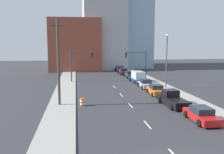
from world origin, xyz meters
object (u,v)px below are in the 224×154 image
at_px(traffic_signal_left, 78,62).
at_px(utility_pole_left_mid, 58,62).
at_px(traffic_barrel, 82,102).
at_px(street_lamp, 167,57).
at_px(traffic_signal_right, 140,61).
at_px(sedan_green, 130,75).
at_px(sedan_red, 201,115).
at_px(sedan_silver, 146,84).
at_px(sedan_orange, 156,90).
at_px(sedan_maroon, 123,72).
at_px(box_truck_blue, 138,77).
at_px(sedan_navy, 120,69).
at_px(pickup_truck_black, 173,100).

relative_size(traffic_signal_left, utility_pole_left_mid, 0.59).
height_order(traffic_barrel, street_lamp, street_lamp).
xyz_separation_m(traffic_signal_right, sedan_green, (-0.84, 5.18, -3.40)).
bearing_deg(sedan_red, street_lamp, 81.58).
bearing_deg(traffic_barrel, sedan_silver, 45.12).
relative_size(sedan_orange, sedan_maroon, 1.02).
bearing_deg(traffic_signal_right, sedan_orange, -94.13).
bearing_deg(box_truck_blue, sedan_red, -92.82).
xyz_separation_m(traffic_signal_left, traffic_signal_right, (12.45, 0.00, 0.00)).
xyz_separation_m(utility_pole_left_mid, sedan_silver, (13.95, 10.72, -4.70)).
bearing_deg(sedan_navy, traffic_signal_left, -123.57).
relative_size(utility_pole_left_mid, pickup_truck_black, 1.86).
bearing_deg(sedan_green, box_truck_blue, -89.87).
bearing_deg(sedan_green, traffic_signal_left, -156.27).
bearing_deg(pickup_truck_black, sedan_green, 86.65).
relative_size(sedan_red, sedan_maroon, 1.03).
distance_m(sedan_silver, box_truck_blue, 6.06).
bearing_deg(sedan_navy, street_lamp, -82.63).
height_order(street_lamp, sedan_silver, street_lamp).
bearing_deg(street_lamp, traffic_barrel, -145.02).
bearing_deg(utility_pole_left_mid, sedan_navy, 68.79).
relative_size(street_lamp, sedan_green, 2.07).
height_order(street_lamp, sedan_red, street_lamp).
bearing_deg(sedan_navy, sedan_red, -89.42).
relative_size(street_lamp, sedan_red, 1.90).
distance_m(pickup_truck_black, sedan_maroon, 31.30).
xyz_separation_m(utility_pole_left_mid, pickup_truck_black, (13.73, -1.98, -4.59)).
xyz_separation_m(traffic_signal_right, sedan_orange, (-0.98, -13.61, -3.35)).
xyz_separation_m(box_truck_blue, sedan_maroon, (-0.52, 12.54, -0.32)).
relative_size(sedan_red, sedan_green, 1.09).
distance_m(street_lamp, sedan_orange, 7.26).
relative_size(sedan_green, sedan_maroon, 0.94).
bearing_deg(sedan_green, utility_pole_left_mid, -120.96).
distance_m(traffic_signal_right, street_lamp, 9.33).
bearing_deg(box_truck_blue, utility_pole_left_mid, -132.99).
bearing_deg(street_lamp, pickup_truck_black, -106.36).
height_order(utility_pole_left_mid, sedan_orange, utility_pole_left_mid).
distance_m(traffic_barrel, box_truck_blue, 20.68).
bearing_deg(sedan_maroon, utility_pole_left_mid, -115.71).
height_order(traffic_barrel, sedan_maroon, sedan_maroon).
bearing_deg(sedan_green, sedan_maroon, 94.44).
xyz_separation_m(street_lamp, sedan_green, (-3.08, 14.15, -4.61)).
height_order(pickup_truck_black, sedan_orange, pickup_truck_black).
bearing_deg(traffic_signal_left, sedan_silver, -33.99).
bearing_deg(pickup_truck_black, sedan_orange, 86.02).
height_order(sedan_orange, sedan_navy, sedan_orange).
height_order(traffic_barrel, box_truck_blue, box_truck_blue).
bearing_deg(pickup_truck_black, sedan_silver, 86.34).
distance_m(pickup_truck_black, box_truck_blue, 18.76).
xyz_separation_m(sedan_red, sedan_navy, (-0.34, 43.90, 0.01)).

